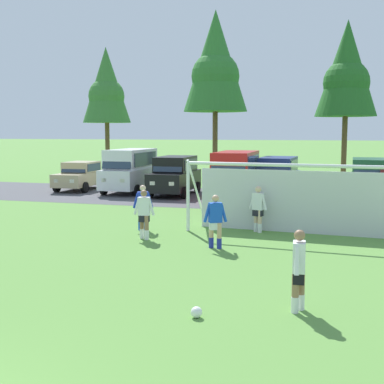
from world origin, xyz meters
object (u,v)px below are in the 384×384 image
(player_defender_far, at_px, (215,222))
(parked_car_slot_center_left, at_px, (175,175))
(player_striker_near, at_px, (144,214))
(parked_car_slot_center, at_px, (236,175))
(player_winger_right, at_px, (258,209))
(soccer_ball, at_px, (197,312))
(parked_car_slot_center_right, at_px, (277,177))
(parked_car_slot_right, at_px, (370,179))
(player_midfield_center, at_px, (143,208))
(parked_car_slot_left, at_px, (130,169))
(soccer_goal, at_px, (295,197))
(parked_car_slot_far_left, at_px, (81,176))
(player_winger_left, at_px, (299,271))

(player_defender_far, bearing_deg, parked_car_slot_center_left, 113.12)
(player_striker_near, bearing_deg, player_defender_far, -14.36)
(parked_car_slot_center_left, height_order, parked_car_slot_center, parked_car_slot_center)
(player_defender_far, height_order, player_winger_right, same)
(soccer_ball, distance_m, parked_car_slot_center_left, 19.19)
(parked_car_slot_center_right, height_order, parked_car_slot_right, same)
(player_midfield_center, distance_m, parked_car_slot_left, 11.84)
(parked_car_slot_center_left, xyz_separation_m, parked_car_slot_center, (3.73, -1.44, 0.23))
(player_winger_right, bearing_deg, parked_car_slot_left, 132.28)
(soccer_ball, xyz_separation_m, soccer_goal, (1.11, 8.74, 1.18))
(player_striker_near, height_order, player_winger_right, same)
(parked_car_slot_far_left, bearing_deg, soccer_goal, -36.53)
(soccer_ball, bearing_deg, parked_car_slot_right, 77.50)
(soccer_ball, bearing_deg, player_winger_left, 26.30)
(parked_car_slot_center_left, relative_size, parked_car_slot_right, 1.00)
(player_winger_right, xyz_separation_m, parked_car_slot_left, (-9.02, 9.92, 0.52))
(player_striker_near, xyz_separation_m, player_midfield_center, (-0.59, 1.41, 0.00))
(parked_car_slot_center, bearing_deg, player_winger_left, -74.51)
(player_defender_far, distance_m, parked_car_slot_center_left, 13.36)
(soccer_goal, relative_size, parked_car_slot_center_left, 1.63)
(parked_car_slot_far_left, bearing_deg, parked_car_slot_center_right, -0.26)
(parked_car_slot_center, distance_m, parked_car_slot_right, 6.92)
(player_defender_far, xyz_separation_m, parked_car_slot_center_right, (0.38, 12.98, 0.29))
(player_defender_far, bearing_deg, soccer_goal, 53.81)
(parked_car_slot_left, bearing_deg, player_defender_far, -57.47)
(player_defender_far, relative_size, parked_car_slot_center, 0.34)
(player_winger_right, distance_m, parked_car_slot_center_right, 10.13)
(player_striker_near, relative_size, parked_car_slot_right, 0.35)
(parked_car_slot_far_left, bearing_deg, parked_car_slot_center_left, -6.80)
(soccer_goal, xyz_separation_m, parked_car_slot_center_left, (-7.38, 9.37, -0.18))
(parked_car_slot_center, xyz_separation_m, parked_car_slot_center_right, (1.89, 2.13, -0.23))
(parked_car_slot_center_left, bearing_deg, soccer_goal, -51.78)
(player_midfield_center, bearing_deg, player_striker_near, -67.34)
(player_striker_near, height_order, player_winger_left, same)
(parked_car_slot_center_right, bearing_deg, player_winger_right, -87.24)
(parked_car_slot_center_left, relative_size, parked_car_slot_center_right, 0.99)
(soccer_ball, distance_m, player_winger_left, 2.17)
(player_midfield_center, bearing_deg, parked_car_slot_center, 79.37)
(soccer_ball, height_order, parked_car_slot_center, parked_car_slot_center)
(player_striker_near, distance_m, parked_car_slot_center_right, 12.67)
(player_striker_near, bearing_deg, soccer_ball, -61.01)
(player_striker_near, distance_m, parked_car_slot_far_left, 15.27)
(soccer_ball, relative_size, player_defender_far, 0.13)
(player_defender_far, distance_m, player_winger_right, 2.99)
(soccer_goal, height_order, parked_car_slot_right, soccer_goal)
(player_striker_near, distance_m, player_defender_far, 2.66)
(soccer_ball, relative_size, parked_car_slot_center, 0.05)
(soccer_goal, relative_size, player_defender_far, 4.60)
(player_winger_right, bearing_deg, parked_car_slot_far_left, 140.63)
(player_winger_left, xyz_separation_m, parked_car_slot_left, (-11.01, 17.71, 0.52))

